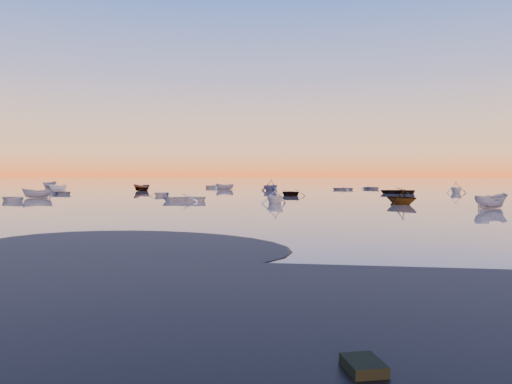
# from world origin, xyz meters

# --- Properties ---
(ground) EXTENTS (600.00, 600.00, 0.00)m
(ground) POSITION_xyz_m (0.00, 100.00, 0.00)
(ground) COLOR slate
(ground) RESTS_ON ground
(mud_lobes) EXTENTS (140.00, 6.00, 0.07)m
(mud_lobes) POSITION_xyz_m (0.00, -1.00, 0.01)
(mud_lobes) COLOR black
(mud_lobes) RESTS_ON ground
(moored_fleet) EXTENTS (124.00, 58.00, 1.20)m
(moored_fleet) POSITION_xyz_m (0.00, 53.00, 0.00)
(moored_fleet) COLOR white
(moored_fleet) RESTS_ON ground
(boat_near_left) EXTENTS (3.03, 3.94, 0.91)m
(boat_near_left) POSITION_xyz_m (-29.32, 44.97, 0.00)
(boat_near_left) COLOR slate
(boat_near_left) RESTS_ON ground
(boat_near_center) EXTENTS (3.24, 3.72, 1.21)m
(boat_near_center) POSITION_xyz_m (19.45, 24.00, 0.00)
(boat_near_center) COLOR slate
(boat_near_center) RESTS_ON ground
(boat_near_right) EXTENTS (3.45, 3.04, 1.12)m
(boat_near_right) POSITION_xyz_m (1.59, 28.31, 0.00)
(boat_near_right) COLOR white
(boat_near_right) RESTS_ON ground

